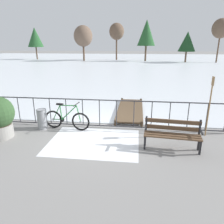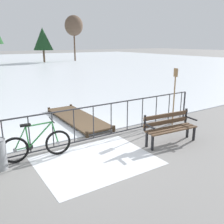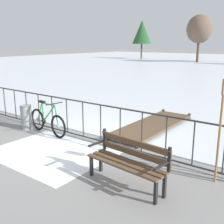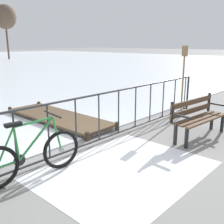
% 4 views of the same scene
% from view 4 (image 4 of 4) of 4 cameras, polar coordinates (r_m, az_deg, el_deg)
% --- Properties ---
extents(ground_plane, '(160.00, 160.00, 0.00)m').
position_cam_4_polar(ground_plane, '(5.31, -7.49, -8.37)').
color(ground_plane, gray).
extents(snow_patch, '(2.80, 2.17, 0.01)m').
position_cam_4_polar(snow_patch, '(4.55, 2.80, -12.27)').
color(snow_patch, white).
rests_on(snow_patch, ground).
extents(railing_fence, '(9.06, 0.06, 1.07)m').
position_cam_4_polar(railing_fence, '(5.12, -7.69, -2.59)').
color(railing_fence, '#2D2D33').
rests_on(railing_fence, ground).
extents(bicycle_near_railing, '(1.71, 0.52, 0.97)m').
position_cam_4_polar(bicycle_near_railing, '(4.36, -16.84, -8.92)').
color(bicycle_near_railing, black).
rests_on(bicycle_near_railing, ground).
extents(park_bench, '(1.64, 0.62, 0.89)m').
position_cam_4_polar(park_bench, '(6.21, 17.72, -0.57)').
color(park_bench, brown).
rests_on(park_bench, ground).
extents(oar_upright, '(0.04, 0.16, 1.98)m').
position_cam_4_polar(oar_upright, '(7.69, 14.91, 7.19)').
color(oar_upright, '#937047').
rests_on(oar_upright, ground).
extents(wooden_dock, '(1.10, 3.49, 0.20)m').
position_cam_4_polar(wooden_dock, '(7.37, -11.43, -0.98)').
color(wooden_dock, brown).
rests_on(wooden_dock, ground).
extents(tree_extra, '(2.66, 2.66, 6.59)m').
position_cam_4_polar(tree_extra, '(37.24, -21.80, 18.25)').
color(tree_extra, brown).
rests_on(tree_extra, ground).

